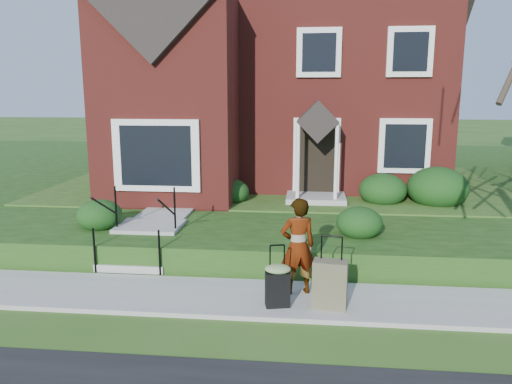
# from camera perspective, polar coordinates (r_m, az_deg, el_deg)

# --- Properties ---
(ground) EXTENTS (120.00, 120.00, 0.00)m
(ground) POSITION_cam_1_polar(r_m,az_deg,el_deg) (8.87, -0.69, -12.29)
(ground) COLOR #2D5119
(ground) RESTS_ON ground
(sidewalk) EXTENTS (60.00, 1.60, 0.08)m
(sidewalk) POSITION_cam_1_polar(r_m,az_deg,el_deg) (8.86, -0.69, -12.06)
(sidewalk) COLOR #9E9B93
(sidewalk) RESTS_ON ground
(terrace) EXTENTS (44.00, 20.00, 0.60)m
(terrace) POSITION_cam_1_polar(r_m,az_deg,el_deg) (19.49, 14.84, 1.38)
(terrace) COLOR #1B3D10
(terrace) RESTS_ON ground
(walkway) EXTENTS (1.20, 6.00, 0.06)m
(walkway) POSITION_cam_1_polar(r_m,az_deg,el_deg) (13.83, -8.65, -0.98)
(walkway) COLOR #9E9B93
(walkway) RESTS_ON terrace
(main_house) EXTENTS (10.40, 10.20, 9.40)m
(main_house) POSITION_cam_1_polar(r_m,az_deg,el_deg) (17.80, 2.26, 16.87)
(main_house) COLOR maroon
(main_house) RESTS_ON terrace
(front_steps) EXTENTS (1.40, 2.02, 1.50)m
(front_steps) POSITION_cam_1_polar(r_m,az_deg,el_deg) (10.94, -12.74, -5.30)
(front_steps) COLOR #9E9B93
(front_steps) RESTS_ON ground
(foundation_shrubs) EXTENTS (10.10, 4.52, 1.12)m
(foundation_shrubs) POSITION_cam_1_polar(r_m,az_deg,el_deg) (13.18, 5.34, 0.45)
(foundation_shrubs) COLOR #13340F
(foundation_shrubs) RESTS_ON terrace
(woman) EXTENTS (0.72, 0.58, 1.71)m
(woman) POSITION_cam_1_polar(r_m,az_deg,el_deg) (8.72, 4.80, -6.18)
(woman) COLOR #999999
(woman) RESTS_ON sidewalk
(suitcase_black) EXTENTS (0.50, 0.44, 1.05)m
(suitcase_black) POSITION_cam_1_polar(r_m,az_deg,el_deg) (8.32, 2.48, -10.34)
(suitcase_black) COLOR black
(suitcase_black) RESTS_ON sidewalk
(suitcase_olive) EXTENTS (0.59, 0.39, 1.20)m
(suitcase_olive) POSITION_cam_1_polar(r_m,az_deg,el_deg) (8.36, 8.45, -10.37)
(suitcase_olive) COLOR brown
(suitcase_olive) RESTS_ON sidewalk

